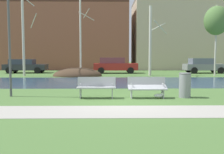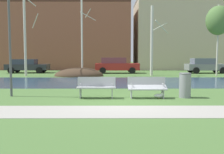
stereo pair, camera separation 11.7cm
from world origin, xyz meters
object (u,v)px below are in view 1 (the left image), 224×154
at_px(seagull, 159,95).
at_px(parked_sedan_second_red, 115,65).
at_px(bench_left, 96,87).
at_px(bench_right, 147,87).
at_px(trash_bin, 185,85).
at_px(parked_hatch_third_grey, 203,65).
at_px(streetlamp, 8,7).
at_px(parked_van_nearest_dark, 25,66).

xyz_separation_m(seagull, parked_sedan_second_red, (-1.44, 15.84, 0.70)).
bearing_deg(bench_left, bench_right, 0.00).
height_order(trash_bin, parked_hatch_third_grey, parked_hatch_third_grey).
distance_m(seagull, parked_hatch_third_grey, 17.66).
bearing_deg(parked_hatch_third_grey, seagull, -115.81).
distance_m(bench_right, parked_sedan_second_red, 15.71).
xyz_separation_m(bench_right, seagull, (0.48, -0.17, -0.34)).
height_order(parked_sedan_second_red, parked_hatch_third_grey, parked_sedan_second_red).
distance_m(bench_right, streetlamp, 6.75).
height_order(streetlamp, parked_sedan_second_red, streetlamp).
bearing_deg(trash_bin, streetlamp, 176.96).
relative_size(bench_left, streetlamp, 0.28).
bearing_deg(parked_van_nearest_dark, seagull, -56.85).
height_order(parked_van_nearest_dark, parked_hatch_third_grey, parked_hatch_third_grey).
xyz_separation_m(bench_left, parked_van_nearest_dark, (-8.11, 16.22, 0.28)).
height_order(parked_van_nearest_dark, parked_sedan_second_red, parked_sedan_second_red).
height_order(bench_left, parked_van_nearest_dark, parked_van_nearest_dark).
height_order(bench_right, parked_van_nearest_dark, parked_van_nearest_dark).
bearing_deg(parked_van_nearest_dark, streetlamp, -74.45).
relative_size(trash_bin, parked_van_nearest_dark, 0.24).
bearing_deg(streetlamp, parked_sedan_second_red, 72.19).
height_order(bench_left, seagull, bench_left).
distance_m(seagull, parked_sedan_second_red, 15.92).
bearing_deg(bench_left, parked_sedan_second_red, 85.78).
relative_size(bench_right, parked_sedan_second_red, 0.36).
bearing_deg(bench_right, bench_left, 180.00).
bearing_deg(bench_right, parked_sedan_second_red, 93.49).
relative_size(trash_bin, seagull, 2.37).
bearing_deg(seagull, parked_hatch_third_grey, 64.19).
distance_m(streetlamp, parked_hatch_third_grey, 20.92).
relative_size(bench_right, parked_hatch_third_grey, 0.39).
bearing_deg(parked_van_nearest_dark, bench_left, -63.44).
bearing_deg(seagull, trash_bin, 12.16).
bearing_deg(streetlamp, bench_left, -7.21).
relative_size(streetlamp, parked_hatch_third_grey, 1.42).
distance_m(bench_left, parked_van_nearest_dark, 18.14).
height_order(bench_right, streetlamp, streetlamp).
xyz_separation_m(bench_right, trash_bin, (1.61, 0.08, 0.07)).
bearing_deg(streetlamp, seagull, -5.78).
distance_m(bench_right, parked_hatch_third_grey, 17.72).
distance_m(parked_van_nearest_dark, parked_hatch_third_grey, 18.39).
distance_m(parked_sedan_second_red, parked_hatch_third_grey, 9.12).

